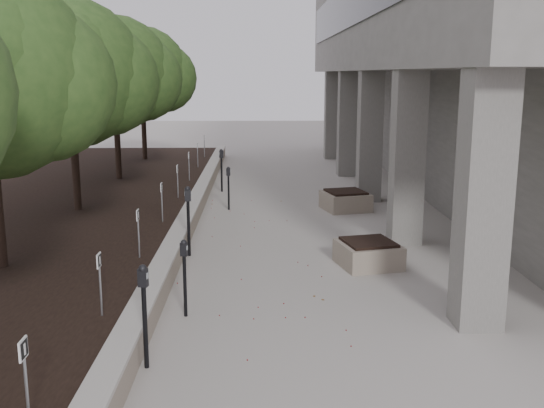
{
  "coord_description": "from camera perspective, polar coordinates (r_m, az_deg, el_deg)",
  "views": [
    {
      "loc": [
        -0.01,
        -8.33,
        3.91
      ],
      "look_at": [
        0.28,
        5.66,
        1.0
      ],
      "focal_mm": 41.55,
      "sensor_mm": 36.0,
      "label": 1
    }
  ],
  "objects": [
    {
      "name": "parking_meter_3",
      "position": [
        13.74,
        -7.58,
        -1.57
      ],
      "size": [
        0.17,
        0.13,
        1.55
      ],
      "primitive_type": null,
      "rotation": [
        0.0,
        0.0,
        0.18
      ],
      "color": "black",
      "rests_on": "ground"
    },
    {
      "name": "parking_sign_5",
      "position": [
        18.23,
        -8.54,
        2.04
      ],
      "size": [
        0.04,
        0.22,
        0.96
      ],
      "primitive_type": null,
      "color": "black",
      "rests_on": "planting_bed"
    },
    {
      "name": "parking_sign_3",
      "position": [
        12.43,
        -12.0,
        -2.65
      ],
      "size": [
        0.04,
        0.22,
        0.96
      ],
      "primitive_type": null,
      "color": "black",
      "rests_on": "planting_bed"
    },
    {
      "name": "parking_sign_1",
      "position": [
        6.97,
        -21.39,
        -14.93
      ],
      "size": [
        0.04,
        0.22,
        0.96
      ],
      "primitive_type": null,
      "color": "black",
      "rests_on": "planting_bed"
    },
    {
      "name": "parking_sign_7",
      "position": [
        24.13,
        -6.76,
        4.44
      ],
      "size": [
        0.04,
        0.22,
        0.96
      ],
      "primitive_type": null,
      "color": "black",
      "rests_on": "planting_bed"
    },
    {
      "name": "planter_front",
      "position": [
        13.18,
        8.72,
        -4.43
      ],
      "size": [
        1.39,
        1.39,
        0.54
      ],
      "primitive_type": null,
      "rotation": [
        0.0,
        0.0,
        0.23
      ],
      "color": "gray",
      "rests_on": "ground"
    },
    {
      "name": "parking_meter_4",
      "position": [
        18.34,
        -3.96,
        1.43
      ],
      "size": [
        0.14,
        0.11,
        1.27
      ],
      "primitive_type": null,
      "rotation": [
        0.0,
        0.0,
        -0.16
      ],
      "color": "black",
      "rests_on": "ground"
    },
    {
      "name": "planting_bed",
      "position": [
        18.55,
        -18.37,
        -0.4
      ],
      "size": [
        7.0,
        26.0,
        0.4
      ],
      "primitive_type": "cube",
      "color": "black",
      "rests_on": "ground"
    },
    {
      "name": "parking_sign_6",
      "position": [
        21.17,
        -7.53,
        3.41
      ],
      "size": [
        0.04,
        0.22,
        0.96
      ],
      "primitive_type": null,
      "color": "black",
      "rests_on": "planting_bed"
    },
    {
      "name": "parking_meter_2",
      "position": [
        10.38,
        -7.91,
        -6.69
      ],
      "size": [
        0.15,
        0.12,
        1.3
      ],
      "primitive_type": null,
      "rotation": [
        0.0,
        0.0,
        -0.27
      ],
      "color": "black",
      "rests_on": "ground"
    },
    {
      "name": "crabapple_tree_4",
      "position": [
        21.87,
        -14.02,
        9.33
      ],
      "size": [
        4.6,
        4.0,
        5.44
      ],
      "primitive_type": null,
      "color": "#2A4A1C",
      "rests_on": "planting_bed"
    },
    {
      "name": "crabapple_tree_3",
      "position": [
        17.03,
        -17.71,
        8.53
      ],
      "size": [
        4.6,
        4.0,
        5.44
      ],
      "primitive_type": null,
      "color": "#2A4A1C",
      "rests_on": "planting_bed"
    },
    {
      "name": "crabapple_tree_5",
      "position": [
        26.77,
        -11.66,
        9.82
      ],
      "size": [
        4.6,
        4.0,
        5.44
      ],
      "primitive_type": null,
      "color": "#2A4A1C",
      "rests_on": "planting_bed"
    },
    {
      "name": "parking_sign_8",
      "position": [
        27.1,
        -6.15,
        5.25
      ],
      "size": [
        0.04,
        0.22,
        0.96
      ],
      "primitive_type": null,
      "color": "black",
      "rests_on": "planting_bed"
    },
    {
      "name": "parking_meter_5",
      "position": [
        21.2,
        -4.59,
        3.06
      ],
      "size": [
        0.17,
        0.15,
        1.45
      ],
      "primitive_type": null,
      "rotation": [
        0.0,
        0.0,
        0.37
      ],
      "color": "black",
      "rests_on": "ground"
    },
    {
      "name": "berry_scatter",
      "position": [
        13.89,
        -1.5,
        -4.58
      ],
      "size": [
        3.3,
        14.1,
        0.02
      ],
      "primitive_type": null,
      "color": "maroon",
      "rests_on": "ground"
    },
    {
      "name": "planter_back",
      "position": [
        18.47,
        6.68,
        0.34
      ],
      "size": [
        1.49,
        1.49,
        0.57
      ],
      "primitive_type": null,
      "rotation": [
        0.0,
        0.0,
        0.25
      ],
      "color": "gray",
      "rests_on": "ground"
    },
    {
      "name": "parking_meter_1",
      "position": [
        8.69,
        -11.46,
        -9.99
      ],
      "size": [
        0.16,
        0.13,
        1.46
      ],
      "primitive_type": null,
      "rotation": [
        0.0,
        0.0,
        -0.23
      ],
      "color": "black",
      "rests_on": "ground"
    },
    {
      "name": "ground",
      "position": [
        9.2,
        -1.02,
        -13.43
      ],
      "size": [
        90.0,
        90.0,
        0.0
      ],
      "primitive_type": "plane",
      "color": "#A9A39B",
      "rests_on": "ground"
    },
    {
      "name": "parking_sign_2",
      "position": [
        9.62,
        -15.3,
        -7.07
      ],
      "size": [
        0.04,
        0.22,
        0.96
      ],
      "primitive_type": null,
      "color": "black",
      "rests_on": "planting_bed"
    },
    {
      "name": "retaining_wall",
      "position": [
        17.8,
        -7.0,
        -0.21
      ],
      "size": [
        0.39,
        26.0,
        0.5
      ],
      "primitive_type": null,
      "color": "gray",
      "rests_on": "ground"
    },
    {
      "name": "parking_sign_4",
      "position": [
        15.31,
        -9.94,
        0.14
      ],
      "size": [
        0.04,
        0.22,
        0.96
      ],
      "primitive_type": null,
      "color": "black",
      "rests_on": "planting_bed"
    }
  ]
}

